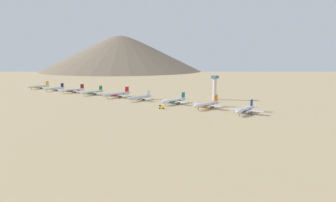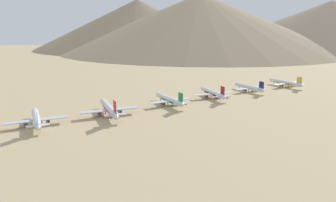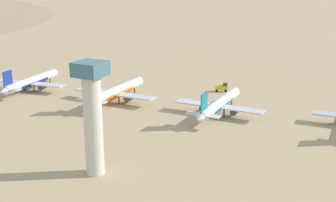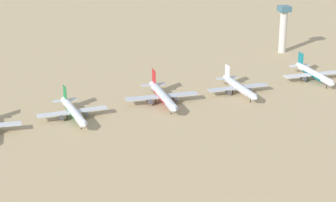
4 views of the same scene
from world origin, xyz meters
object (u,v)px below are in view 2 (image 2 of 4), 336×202
at_px(parked_jet_0, 285,83).
at_px(parked_jet_2, 213,93).
at_px(parked_jet_1, 249,87).
at_px(parked_jet_3, 170,100).
at_px(parked_jet_5, 36,119).
at_px(parked_jet_4, 109,109).

relative_size(parked_jet_0, parked_jet_2, 0.97).
xyz_separation_m(parked_jet_0, parked_jet_1, (-3.67, 45.95, -0.14)).
relative_size(parked_jet_3, parked_jet_5, 1.01).
bearing_deg(parked_jet_3, parked_jet_2, -80.35).
height_order(parked_jet_2, parked_jet_5, parked_jet_2).
bearing_deg(parked_jet_5, parked_jet_3, -82.88).
distance_m(parked_jet_2, parked_jet_3, 41.57).
height_order(parked_jet_0, parked_jet_5, parked_jet_5).
xyz_separation_m(parked_jet_4, parked_jet_5, (-3.05, 42.47, -0.46)).
bearing_deg(parked_jet_3, parked_jet_5, 97.12).
distance_m(parked_jet_1, parked_jet_4, 131.34).
height_order(parked_jet_4, parked_jet_5, parked_jet_4).
bearing_deg(parked_jet_3, parked_jet_0, -82.07).
xyz_separation_m(parked_jet_2, parked_jet_4, (-14.96, 86.88, 0.41)).
relative_size(parked_jet_0, parked_jet_4, 0.88).
relative_size(parked_jet_4, parked_jet_5, 1.12).
height_order(parked_jet_3, parked_jet_5, parked_jet_3).
relative_size(parked_jet_2, parked_jet_3, 1.00).
distance_m(parked_jet_2, parked_jet_4, 88.16).
height_order(parked_jet_0, parked_jet_4, parked_jet_4).
bearing_deg(parked_jet_4, parked_jet_1, -80.20).
height_order(parked_jet_1, parked_jet_4, parked_jet_4).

